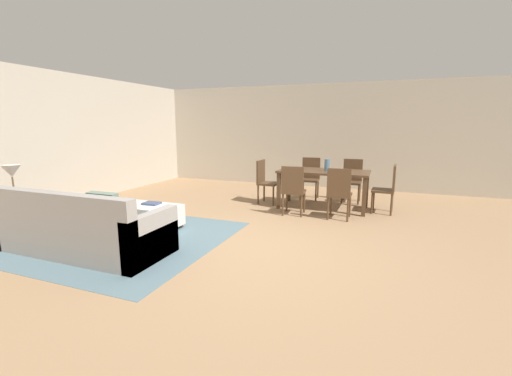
{
  "coord_description": "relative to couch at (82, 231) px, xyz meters",
  "views": [
    {
      "loc": [
        1.74,
        -4.07,
        1.66
      ],
      "look_at": [
        -0.37,
        1.36,
        0.56
      ],
      "focal_mm": 23.76,
      "sensor_mm": 36.0,
      "label": 1
    }
  ],
  "objects": [
    {
      "name": "vase_centerpiece",
      "position": [
        2.57,
        3.55,
        0.58
      ],
      "size": [
        0.1,
        0.1,
        0.23
      ],
      "primitive_type": "cylinder",
      "color": "slate",
      "rests_on": "dining_table"
    },
    {
      "name": "dining_chair_far_left",
      "position": [
        2.07,
        4.36,
        0.23
      ],
      "size": [
        0.42,
        0.42,
        0.92
      ],
      "color": "#513823",
      "rests_on": "ground_plane"
    },
    {
      "name": "table_lamp",
      "position": [
        -1.44,
        0.14,
        0.67
      ],
      "size": [
        0.26,
        0.26,
        0.53
      ],
      "color": "brown",
      "rests_on": "side_table"
    },
    {
      "name": "couch",
      "position": [
        0.0,
        0.0,
        0.0
      ],
      "size": [
        2.28,
        0.92,
        0.86
      ],
      "color": "gray",
      "rests_on": "ground_plane"
    },
    {
      "name": "ground_plane",
      "position": [
        1.92,
        0.94,
        -0.29
      ],
      "size": [
        10.8,
        10.8,
        0.0
      ],
      "primitive_type": "plane",
      "color": "#9E7A56"
    },
    {
      "name": "dining_chair_head_west",
      "position": [
        1.28,
        3.52,
        0.23
      ],
      "size": [
        0.41,
        0.41,
        0.92
      ],
      "color": "#513823",
      "rests_on": "ground_plane"
    },
    {
      "name": "wall_back",
      "position": [
        1.92,
        5.94,
        1.06
      ],
      "size": [
        9.0,
        0.12,
        2.7
      ],
      "primitive_type": "cube",
      "color": "#BCB2A0",
      "rests_on": "ground_plane"
    },
    {
      "name": "dining_chair_far_right",
      "position": [
        2.98,
        4.35,
        0.23
      ],
      "size": [
        0.4,
        0.4,
        0.92
      ],
      "color": "#513823",
      "rests_on": "ground_plane"
    },
    {
      "name": "side_table",
      "position": [
        -1.44,
        0.14,
        0.15
      ],
      "size": [
        0.4,
        0.4,
        0.55
      ],
      "color": "brown",
      "rests_on": "ground_plane"
    },
    {
      "name": "dining_chair_near_left",
      "position": [
        2.1,
        2.78,
        0.23
      ],
      "size": [
        0.43,
        0.43,
        0.92
      ],
      "color": "#513823",
      "rests_on": "ground_plane"
    },
    {
      "name": "dining_table",
      "position": [
        2.51,
        3.54,
        0.38
      ],
      "size": [
        1.74,
        0.85,
        0.76
      ],
      "color": "#513823",
      "rests_on": "ground_plane"
    },
    {
      "name": "dining_chair_near_right",
      "position": [
        2.92,
        2.78,
        0.23
      ],
      "size": [
        0.4,
        0.4,
        0.92
      ],
      "color": "#513823",
      "rests_on": "ground_plane"
    },
    {
      "name": "dining_chair_head_east",
      "position": [
        3.71,
        3.57,
        0.23
      ],
      "size": [
        0.42,
        0.42,
        0.92
      ],
      "color": "#513823",
      "rests_on": "ground_plane"
    },
    {
      "name": "ottoman_table",
      "position": [
        0.11,
        1.15,
        -0.07
      ],
      "size": [
        1.09,
        0.55,
        0.39
      ],
      "color": "silver",
      "rests_on": "ground_plane"
    },
    {
      "name": "area_rug",
      "position": [
        0.05,
        0.6,
        -0.29
      ],
      "size": [
        3.0,
        2.8,
        0.01
      ],
      "primitive_type": "cube",
      "color": "slate",
      "rests_on": "ground_plane"
    },
    {
      "name": "wall_left",
      "position": [
        -2.58,
        1.44,
        1.06
      ],
      "size": [
        0.12,
        11.0,
        2.7
      ],
      "primitive_type": "cube",
      "color": "#BCB2A0",
      "rests_on": "ground_plane"
    },
    {
      "name": "book_on_ottoman",
      "position": [
        0.16,
        1.22,
        0.11
      ],
      "size": [
        0.27,
        0.21,
        0.03
      ],
      "primitive_type": "cube",
      "rotation": [
        0.0,
        0.0,
        0.05
      ],
      "color": "#3F4C72",
      "rests_on": "ottoman_table"
    }
  ]
}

